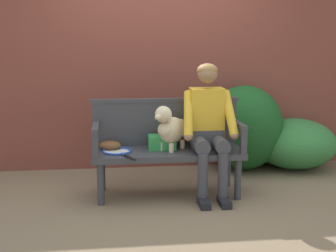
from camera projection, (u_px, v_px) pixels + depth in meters
ground_plane at (168, 195)px, 4.68m from camera, size 40.00×40.00×0.00m
brick_garden_fence at (157, 81)px, 5.65m from camera, size 8.00×0.30×2.14m
hedge_bush_mid_left at (295, 143)px, 5.61m from camera, size 1.02×0.97×0.62m
hedge_bush_far_right at (244, 128)px, 5.52m from camera, size 0.95×0.89×1.03m
garden_bench at (168, 156)px, 4.60m from camera, size 1.52×0.54×0.48m
bench_backrest at (165, 121)px, 4.77m from camera, size 1.56×0.06×0.50m
bench_armrest_left_end at (96, 134)px, 4.38m from camera, size 0.06×0.54×0.28m
bench_armrest_right_end at (240, 131)px, 4.54m from camera, size 0.06×0.54×0.28m
person_seated at (208, 124)px, 4.56m from camera, size 0.56×0.67×1.35m
dog_on_bench at (170, 128)px, 4.54m from camera, size 0.40×0.42×0.47m
tennis_racket at (118, 152)px, 4.49m from camera, size 0.38×0.58×0.03m
baseball_glove at (110, 145)px, 4.60m from camera, size 0.24×0.20×0.09m
sports_bag at (162, 142)px, 4.63m from camera, size 0.29×0.21×0.14m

